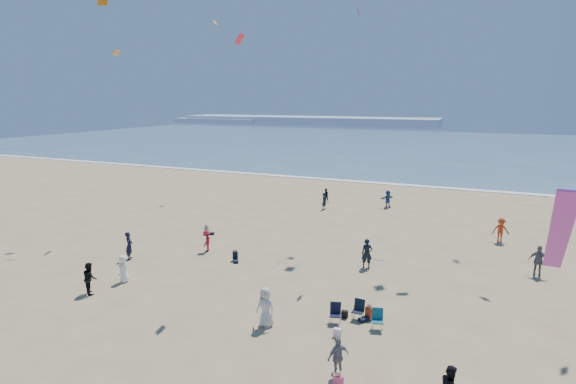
% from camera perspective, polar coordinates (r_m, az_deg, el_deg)
% --- Properties ---
extents(ocean, '(220.00, 100.00, 0.06)m').
position_cam_1_polar(ocean, '(107.55, 17.90, 5.52)').
color(ocean, '#476B84').
rests_on(ocean, ground).
extents(surf_line, '(220.00, 1.20, 0.08)m').
position_cam_1_polar(surf_line, '(58.44, 12.79, 1.01)').
color(surf_line, white).
rests_on(surf_line, ground).
extents(headland_far, '(110.00, 20.00, 3.20)m').
position_cam_1_polar(headland_far, '(194.93, 2.33, 9.07)').
color(headland_far, '#7A8EA8').
rests_on(headland_far, ground).
extents(headland_near, '(40.00, 14.00, 2.00)m').
position_cam_1_polar(headland_near, '(208.47, -8.61, 8.95)').
color(headland_near, '#7A8EA8').
rests_on(headland_near, ground).
extents(standing_flyers, '(33.96, 34.12, 1.94)m').
position_cam_1_polar(standing_flyers, '(29.47, 9.28, -7.73)').
color(standing_flyers, white).
rests_on(standing_flyers, ground).
extents(seated_group, '(16.41, 22.12, 0.84)m').
position_cam_1_polar(seated_group, '(24.15, -4.87, -13.28)').
color(seated_group, beige).
rests_on(seated_group, ground).
extents(chair_cluster, '(2.74, 1.49, 1.00)m').
position_cam_1_polar(chair_cluster, '(22.47, 8.72, -15.16)').
color(chair_cluster, black).
rests_on(chair_cluster, ground).
extents(white_tote, '(0.35, 0.20, 0.40)m').
position_cam_1_polar(white_tote, '(21.48, 6.29, -17.34)').
color(white_tote, silver).
rests_on(white_tote, ground).
extents(black_backpack, '(0.30, 0.22, 0.38)m').
position_cam_1_polar(black_backpack, '(23.12, 7.20, -15.16)').
color(black_backpack, black).
rests_on(black_backpack, ground).
extents(kites_aloft, '(39.41, 40.34, 26.58)m').
position_cam_1_polar(kites_aloft, '(25.39, 20.68, 21.80)').
color(kites_aloft, purple).
rests_on(kites_aloft, ground).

